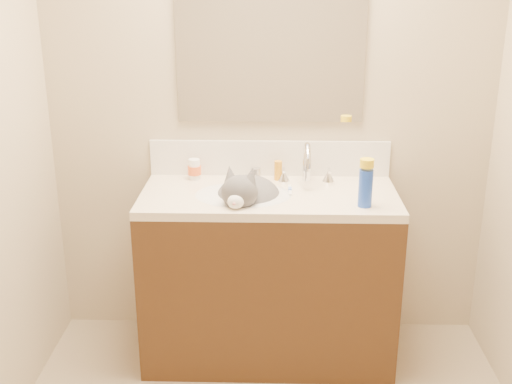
# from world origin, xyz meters

# --- Properties ---
(room_shell) EXTENTS (2.24, 2.54, 2.52)m
(room_shell) POSITION_xyz_m (0.00, 0.00, 1.49)
(room_shell) COLOR tan
(room_shell) RESTS_ON ground
(vanity_cabinet) EXTENTS (1.20, 0.55, 0.82)m
(vanity_cabinet) POSITION_xyz_m (0.00, 0.97, 0.41)
(vanity_cabinet) COLOR #412612
(vanity_cabinet) RESTS_ON ground
(counter_slab) EXTENTS (1.20, 0.55, 0.04)m
(counter_slab) POSITION_xyz_m (0.00, 0.97, 0.84)
(counter_slab) COLOR beige
(counter_slab) RESTS_ON vanity_cabinet
(basin) EXTENTS (0.45, 0.36, 0.14)m
(basin) POSITION_xyz_m (-0.12, 0.94, 0.79)
(basin) COLOR white
(basin) RESTS_ON vanity_cabinet
(faucet) EXTENTS (0.28, 0.20, 0.21)m
(faucet) POSITION_xyz_m (0.18, 1.11, 0.95)
(faucet) COLOR silver
(faucet) RESTS_ON counter_slab
(cat) EXTENTS (0.38, 0.46, 0.33)m
(cat) POSITION_xyz_m (-0.10, 0.94, 0.84)
(cat) COLOR #4C4A4C
(cat) RESTS_ON basin
(backsplash) EXTENTS (1.20, 0.02, 0.18)m
(backsplash) POSITION_xyz_m (0.00, 1.24, 0.95)
(backsplash) COLOR silver
(backsplash) RESTS_ON counter_slab
(mirror) EXTENTS (0.90, 0.02, 0.80)m
(mirror) POSITION_xyz_m (0.00, 1.24, 1.54)
(mirror) COLOR white
(mirror) RESTS_ON room_shell
(pill_bottle) EXTENTS (0.07, 0.07, 0.10)m
(pill_bottle) POSITION_xyz_m (-0.37, 1.17, 0.91)
(pill_bottle) COLOR white
(pill_bottle) RESTS_ON counter_slab
(pill_label) EXTENTS (0.08, 0.08, 0.04)m
(pill_label) POSITION_xyz_m (-0.37, 1.17, 0.91)
(pill_label) COLOR orange
(pill_label) RESTS_ON pill_bottle
(silver_jar) EXTENTS (0.07, 0.07, 0.06)m
(silver_jar) POSITION_xyz_m (-0.07, 1.17, 0.89)
(silver_jar) COLOR #B7B7BC
(silver_jar) RESTS_ON counter_slab
(amber_bottle) EXTENTS (0.05, 0.05, 0.10)m
(amber_bottle) POSITION_xyz_m (0.04, 1.17, 0.91)
(amber_bottle) COLOR orange
(amber_bottle) RESTS_ON counter_slab
(toothbrush) EXTENTS (0.02, 0.14, 0.01)m
(toothbrush) POSITION_xyz_m (0.10, 1.00, 0.86)
(toothbrush) COLOR white
(toothbrush) RESTS_ON counter_slab
(toothbrush_head) EXTENTS (0.02, 0.03, 0.02)m
(toothbrush_head) POSITION_xyz_m (0.10, 1.00, 0.87)
(toothbrush_head) COLOR #6E93EB
(toothbrush_head) RESTS_ON counter_slab
(spray_can) EXTENTS (0.08, 0.08, 0.17)m
(spray_can) POSITION_xyz_m (0.42, 0.81, 0.94)
(spray_can) COLOR blue
(spray_can) RESTS_ON counter_slab
(spray_cap) EXTENTS (0.08, 0.08, 0.04)m
(spray_cap) POSITION_xyz_m (0.42, 0.81, 1.06)
(spray_cap) COLOR yellow
(spray_cap) RESTS_ON spray_can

